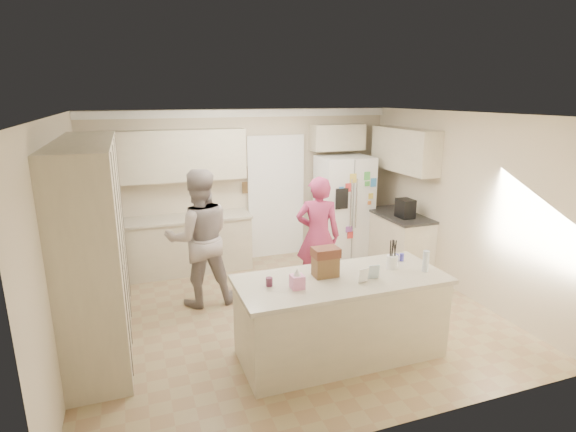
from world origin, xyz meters
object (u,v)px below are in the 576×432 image
object	(u,v)px
island_base	(340,318)
teen_girl	(318,236)
coffee_maker	(405,208)
tissue_box	(297,282)
refrigerator	(344,207)
utensil_crock	(392,262)
teen_boy	(199,238)
dollhouse_body	(325,266)

from	to	relation	value
island_base	teen_girl	xyz separation A→B (m)	(0.41, 1.62, 0.43)
coffee_maker	tissue_box	distance (m)	3.28
refrigerator	island_base	xyz separation A→B (m)	(-1.46, -2.91, -0.46)
utensil_crock	tissue_box	size ratio (longest dim) A/B	1.07
teen_boy	dollhouse_body	bearing A→B (deg)	122.35
refrigerator	coffee_maker	distance (m)	1.18
tissue_box	teen_girl	bearing A→B (deg)	60.65
island_base	teen_girl	size ratio (longest dim) A/B	1.27
island_base	teen_girl	world-z (taller)	teen_girl
refrigerator	dollhouse_body	size ratio (longest dim) A/B	6.92
coffee_maker	teen_girl	size ratio (longest dim) A/B	0.17
tissue_box	teen_boy	distance (m)	2.05
tissue_box	coffee_maker	bearing A→B (deg)	37.57
refrigerator	teen_girl	size ratio (longest dim) A/B	1.04
coffee_maker	teen_boy	size ratio (longest dim) A/B	0.16
dollhouse_body	teen_boy	world-z (taller)	teen_boy
island_base	teen_boy	xyz separation A→B (m)	(-1.24, 1.82, 0.51)
refrigerator	utensil_crock	bearing A→B (deg)	-104.56
tissue_box	teen_boy	world-z (taller)	teen_boy
refrigerator	utensil_crock	distance (m)	2.98
utensil_crock	tissue_box	xyz separation A→B (m)	(-1.20, -0.15, -0.00)
coffee_maker	tissue_box	xyz separation A→B (m)	(-2.60, -2.00, -0.07)
refrigerator	dollhouse_body	bearing A→B (deg)	-118.54
tissue_box	island_base	bearing A→B (deg)	10.30
dollhouse_body	teen_girl	world-z (taller)	teen_girl
utensil_crock	teen_girl	world-z (taller)	teen_girl
dollhouse_body	island_base	bearing A→B (deg)	-33.69
teen_boy	utensil_crock	bearing A→B (deg)	136.85
utensil_crock	dollhouse_body	world-z (taller)	dollhouse_body
refrigerator	teen_girl	bearing A→B (deg)	-127.63
island_base	teen_boy	bearing A→B (deg)	124.23
utensil_crock	teen_boy	size ratio (longest dim) A/B	0.08
refrigerator	tissue_box	size ratio (longest dim) A/B	12.86
utensil_crock	tissue_box	world-z (taller)	utensil_crock
tissue_box	dollhouse_body	size ratio (longest dim) A/B	0.54
refrigerator	teen_boy	size ratio (longest dim) A/B	0.95
refrigerator	coffee_maker	size ratio (longest dim) A/B	6.00
island_base	tissue_box	world-z (taller)	tissue_box
dollhouse_body	teen_boy	distance (m)	2.04
coffee_maker	dollhouse_body	distance (m)	2.84
teen_boy	tissue_box	bearing A→B (deg)	109.78
utensil_crock	dollhouse_body	size ratio (longest dim) A/B	0.58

